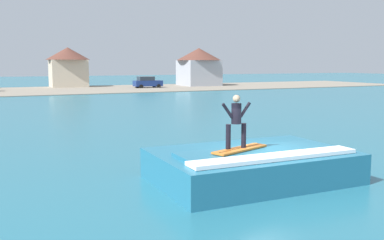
% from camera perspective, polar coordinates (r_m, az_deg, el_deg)
% --- Properties ---
extents(ground_plane, '(260.00, 260.00, 0.00)m').
position_cam_1_polar(ground_plane, '(14.89, 8.88, -7.93)').
color(ground_plane, '#25677C').
extents(wave_crest, '(6.42, 4.23, 1.14)m').
position_cam_1_polar(wave_crest, '(14.81, 7.86, -5.86)').
color(wave_crest, '#236A88').
rests_on(wave_crest, ground_plane).
extents(surfboard, '(2.29, 1.27, 0.06)m').
position_cam_1_polar(surfboard, '(14.20, 6.31, -3.80)').
color(surfboard, orange).
rests_on(surfboard, wave_crest).
extents(surfer, '(1.06, 0.32, 1.73)m').
position_cam_1_polar(surfer, '(13.99, 5.82, 0.16)').
color(surfer, black).
rests_on(surfer, surfboard).
extents(shoreline_bank, '(120.00, 20.34, 0.09)m').
position_cam_1_polar(shoreline_bank, '(66.50, -17.92, 3.71)').
color(shoreline_bank, gray).
rests_on(shoreline_bank, ground_plane).
extents(car_far_shore, '(4.48, 2.26, 1.86)m').
position_cam_1_polar(car_far_shore, '(70.13, -5.87, 4.95)').
color(car_far_shore, navy).
rests_on(car_far_shore, ground_plane).
extents(house_gabled_white, '(7.83, 7.83, 6.59)m').
position_cam_1_polar(house_gabled_white, '(76.68, 0.90, 7.21)').
color(house_gabled_white, '#9EA3AD').
rests_on(house_gabled_white, ground_plane).
extents(house_small_cottage, '(7.10, 7.10, 6.56)m').
position_cam_1_polar(house_small_cottage, '(74.94, -15.93, 6.97)').
color(house_small_cottage, beige).
rests_on(house_small_cottage, ground_plane).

